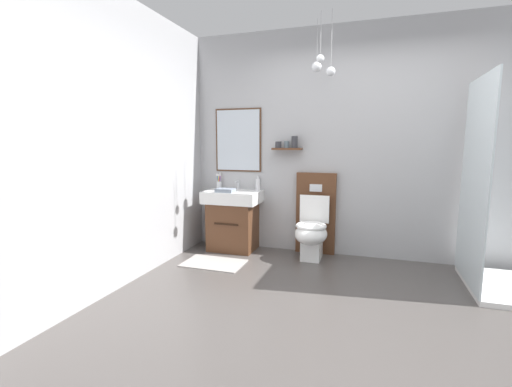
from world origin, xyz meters
TOP-DOWN VIEW (x-y plane):
  - ground_plane at (0.00, 0.00)m, footprint 5.63×4.61m
  - wall_back at (-0.01, 1.65)m, footprint 4.43×0.64m
  - wall_left at (-2.15, 0.00)m, footprint 0.12×3.41m
  - bath_mat at (-1.54, 0.78)m, footprint 0.68×0.44m
  - vanity_sink_left at (-1.54, 1.38)m, footprint 0.69×0.49m
  - tap_on_left_sink at (-1.54, 1.56)m, footprint 0.03×0.13m
  - toilet at (-0.52, 1.39)m, footprint 0.48×0.63m
  - toothbrush_cup at (-1.81, 1.55)m, footprint 0.07×0.07m
  - soap_dispenser at (-1.27, 1.56)m, footprint 0.06×0.06m
  - folded_hand_towel at (-1.58, 1.23)m, footprint 0.22×0.16m
  - shower_tray at (1.31, 0.97)m, footprint 0.96×0.94m

SIDE VIEW (x-z plane):
  - ground_plane at x=0.00m, z-range -0.10..0.00m
  - bath_mat at x=-1.54m, z-range 0.00..0.01m
  - toilet at x=-0.52m, z-range -0.12..0.88m
  - vanity_sink_left at x=-1.54m, z-range 0.02..0.78m
  - shower_tray at x=1.31m, z-range -0.57..1.38m
  - folded_hand_towel at x=-1.58m, z-range 0.76..0.80m
  - toothbrush_cup at x=-1.81m, z-range 0.72..0.92m
  - tap_on_left_sink at x=-1.54m, z-range 0.77..0.89m
  - soap_dispenser at x=-1.27m, z-range 0.75..0.92m
  - wall_left at x=-2.15m, z-range 0.00..2.71m
  - wall_back at x=-0.01m, z-range 0.00..2.71m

